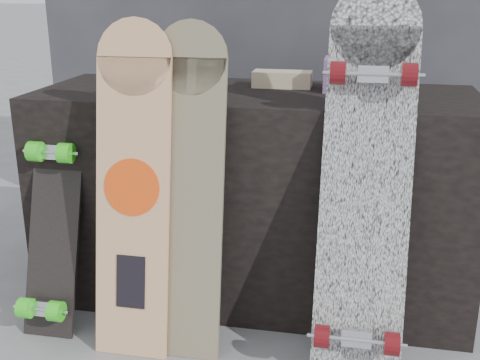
% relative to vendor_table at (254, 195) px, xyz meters
% --- Properties ---
extents(ground, '(60.00, 60.00, 0.00)m').
position_rel_vendor_table_xyz_m(ground, '(0.00, -0.50, -0.40)').
color(ground, slate).
rests_on(ground, ground).
extents(vendor_table, '(1.60, 0.60, 0.80)m').
position_rel_vendor_table_xyz_m(vendor_table, '(0.00, 0.00, 0.00)').
color(vendor_table, black).
rests_on(vendor_table, ground).
extents(merch_box_purple, '(0.18, 0.12, 0.10)m').
position_rel_vendor_table_xyz_m(merch_box_purple, '(-0.42, 0.06, 0.45)').
color(merch_box_purple, '#6E3F82').
rests_on(merch_box_purple, vendor_table).
extents(merch_box_small, '(0.14, 0.14, 0.12)m').
position_rel_vendor_table_xyz_m(merch_box_small, '(0.31, 0.07, 0.46)').
color(merch_box_small, '#6E3F82').
rests_on(merch_box_small, vendor_table).
extents(merch_box_flat, '(0.22, 0.10, 0.06)m').
position_rel_vendor_table_xyz_m(merch_box_flat, '(0.09, 0.12, 0.43)').
color(merch_box_flat, '#D1B78C').
rests_on(merch_box_flat, vendor_table).
extents(longboard_geisha, '(0.24, 0.22, 1.08)m').
position_rel_vendor_table_xyz_m(longboard_geisha, '(-0.32, -0.42, 0.17)').
color(longboard_geisha, '#CABE88').
rests_on(longboard_geisha, ground).
extents(longboard_celtic, '(0.23, 0.22, 1.08)m').
position_rel_vendor_table_xyz_m(longboard_celtic, '(-0.15, -0.40, 0.17)').
color(longboard_celtic, '#CABC8A').
rests_on(longboard_celtic, ground).
extents(longboard_cascadia, '(0.27, 0.41, 1.19)m').
position_rel_vendor_table_xyz_m(longboard_cascadia, '(0.41, -0.36, 0.22)').
color(longboard_cascadia, white).
rests_on(longboard_cascadia, ground).
extents(skateboard_dark, '(0.18, 0.33, 0.80)m').
position_rel_vendor_table_xyz_m(skateboard_dark, '(-0.65, -0.36, 0.01)').
color(skateboard_dark, black).
rests_on(skateboard_dark, ground).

